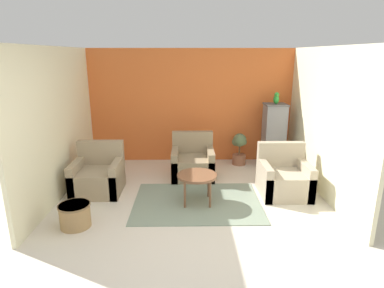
{
  "coord_description": "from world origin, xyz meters",
  "views": [
    {
      "loc": [
        -0.07,
        -3.42,
        2.28
      ],
      "look_at": [
        0.0,
        1.7,
        0.84
      ],
      "focal_mm": 30.0,
      "sensor_mm": 36.0,
      "label": 1
    }
  ],
  "objects_px": {
    "parrot": "(276,98)",
    "wicker_basket": "(75,215)",
    "armchair_left": "(98,176)",
    "armchair_right": "(284,179)",
    "birdcage": "(274,136)",
    "coffee_table": "(197,177)",
    "potted_plant": "(239,148)",
    "armchair_middle": "(193,163)"
  },
  "relations": [
    {
      "from": "birdcage",
      "to": "wicker_basket",
      "type": "xyz_separation_m",
      "value": [
        -3.31,
        -2.44,
        -0.47
      ]
    },
    {
      "from": "armchair_right",
      "to": "wicker_basket",
      "type": "xyz_separation_m",
      "value": [
        -3.14,
        -1.02,
        -0.1
      ]
    },
    {
      "from": "parrot",
      "to": "armchair_left",
      "type": "bearing_deg",
      "value": -158.79
    },
    {
      "from": "parrot",
      "to": "wicker_basket",
      "type": "relative_size",
      "value": 0.56
    },
    {
      "from": "armchair_left",
      "to": "wicker_basket",
      "type": "xyz_separation_m",
      "value": [
        -0.01,
        -1.16,
        -0.1
      ]
    },
    {
      "from": "armchair_middle",
      "to": "potted_plant",
      "type": "relative_size",
      "value": 1.23
    },
    {
      "from": "armchair_left",
      "to": "birdcage",
      "type": "xyz_separation_m",
      "value": [
        3.3,
        1.28,
        0.37
      ]
    },
    {
      "from": "armchair_right",
      "to": "armchair_left",
      "type": "bearing_deg",
      "value": 177.45
    },
    {
      "from": "armchair_left",
      "to": "birdcage",
      "type": "height_order",
      "value": "birdcage"
    },
    {
      "from": "armchair_left",
      "to": "potted_plant",
      "type": "xyz_separation_m",
      "value": [
        2.62,
        1.39,
        0.1
      ]
    },
    {
      "from": "armchair_middle",
      "to": "potted_plant",
      "type": "xyz_separation_m",
      "value": [
        1.0,
        0.72,
        0.1
      ]
    },
    {
      "from": "birdcage",
      "to": "parrot",
      "type": "relative_size",
      "value": 5.48
    },
    {
      "from": "coffee_table",
      "to": "armchair_left",
      "type": "xyz_separation_m",
      "value": [
        -1.67,
        0.45,
        -0.15
      ]
    },
    {
      "from": "birdcage",
      "to": "parrot",
      "type": "bearing_deg",
      "value": 90.0
    },
    {
      "from": "potted_plant",
      "to": "wicker_basket",
      "type": "bearing_deg",
      "value": -135.93
    },
    {
      "from": "armchair_left",
      "to": "wicker_basket",
      "type": "bearing_deg",
      "value": -90.6
    },
    {
      "from": "armchair_left",
      "to": "wicker_basket",
      "type": "height_order",
      "value": "armchair_left"
    },
    {
      "from": "armchair_left",
      "to": "parrot",
      "type": "relative_size",
      "value": 3.47
    },
    {
      "from": "potted_plant",
      "to": "armchair_middle",
      "type": "bearing_deg",
      "value": -144.35
    },
    {
      "from": "parrot",
      "to": "armchair_middle",
      "type": "bearing_deg",
      "value": -160.01
    },
    {
      "from": "parrot",
      "to": "potted_plant",
      "type": "relative_size",
      "value": 0.36
    },
    {
      "from": "armchair_left",
      "to": "parrot",
      "type": "xyz_separation_m",
      "value": [
        3.3,
        1.28,
        1.15
      ]
    },
    {
      "from": "armchair_left",
      "to": "armchair_middle",
      "type": "bearing_deg",
      "value": 22.45
    },
    {
      "from": "armchair_right",
      "to": "birdcage",
      "type": "height_order",
      "value": "birdcage"
    },
    {
      "from": "armchair_left",
      "to": "armchair_middle",
      "type": "distance_m",
      "value": 1.75
    },
    {
      "from": "armchair_middle",
      "to": "birdcage",
      "type": "bearing_deg",
      "value": 19.93
    },
    {
      "from": "birdcage",
      "to": "wicker_basket",
      "type": "height_order",
      "value": "birdcage"
    },
    {
      "from": "wicker_basket",
      "to": "armchair_right",
      "type": "bearing_deg",
      "value": 18.03
    },
    {
      "from": "potted_plant",
      "to": "birdcage",
      "type": "bearing_deg",
      "value": -8.92
    },
    {
      "from": "coffee_table",
      "to": "birdcage",
      "type": "relative_size",
      "value": 0.47
    },
    {
      "from": "coffee_table",
      "to": "wicker_basket",
      "type": "relative_size",
      "value": 1.45
    },
    {
      "from": "potted_plant",
      "to": "wicker_basket",
      "type": "relative_size",
      "value": 1.58
    },
    {
      "from": "armchair_middle",
      "to": "wicker_basket",
      "type": "xyz_separation_m",
      "value": [
        -1.63,
        -1.83,
        -0.1
      ]
    },
    {
      "from": "parrot",
      "to": "potted_plant",
      "type": "distance_m",
      "value": 1.26
    },
    {
      "from": "armchair_right",
      "to": "potted_plant",
      "type": "distance_m",
      "value": 1.61
    },
    {
      "from": "coffee_table",
      "to": "armchair_middle",
      "type": "bearing_deg",
      "value": 92.65
    },
    {
      "from": "armchair_middle",
      "to": "parrot",
      "type": "distance_m",
      "value": 2.13
    },
    {
      "from": "birdcage",
      "to": "parrot",
      "type": "distance_m",
      "value": 0.78
    },
    {
      "from": "wicker_basket",
      "to": "birdcage",
      "type": "bearing_deg",
      "value": 36.36
    },
    {
      "from": "coffee_table",
      "to": "armchair_left",
      "type": "distance_m",
      "value": 1.74
    },
    {
      "from": "coffee_table",
      "to": "wicker_basket",
      "type": "distance_m",
      "value": 1.84
    },
    {
      "from": "armchair_right",
      "to": "armchair_middle",
      "type": "bearing_deg",
      "value": 151.81
    }
  ]
}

